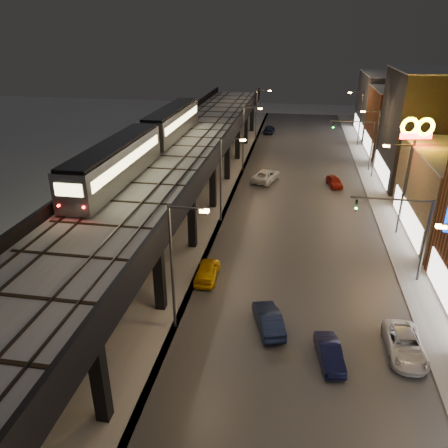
{
  "coord_description": "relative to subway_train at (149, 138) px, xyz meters",
  "views": [
    {
      "loc": [
        6.66,
        -10.44,
        18.79
      ],
      "look_at": [
        1.58,
        19.56,
        5.0
      ],
      "focal_mm": 35.0,
      "sensor_mm": 36.0,
      "label": 1
    }
  ],
  "objects": [
    {
      "name": "car_onc_red",
      "position": [
        20.26,
        11.86,
        -7.61
      ],
      "size": [
        2.31,
        4.07,
        1.3
      ],
      "primitive_type": "imported",
      "rotation": [
        0.0,
        0.0,
        0.21
      ],
      "color": "maroon",
      "rests_on": "ground"
    },
    {
      "name": "sidewalk_right",
      "position": [
        26.0,
        2.59,
        -8.19
      ],
      "size": [
        4.0,
        120.0,
        0.14
      ],
      "primitive_type": "cube",
      "color": "#9FA1A8",
      "rests_on": "ground"
    },
    {
      "name": "car_onc_silver",
      "position": [
        18.0,
        -21.16,
        -7.65
      ],
      "size": [
        1.9,
        3.87,
        1.22
      ],
      "primitive_type": "imported",
      "rotation": [
        0.0,
        0.0,
        0.17
      ],
      "color": "#101239",
      "rests_on": "ground"
    },
    {
      "name": "viaduct_parapet_streetside",
      "position": [
        6.85,
        -0.41,
        -1.41
      ],
      "size": [
        0.3,
        100.0,
        1.1
      ],
      "primitive_type": "cube",
      "color": "black",
      "rests_on": "elevated_viaduct"
    },
    {
      "name": "viaduct_trackbed",
      "position": [
        2.49,
        -0.44,
        -1.88
      ],
      "size": [
        8.4,
        100.0,
        0.32
      ],
      "color": "#B2B7C1",
      "rests_on": "elevated_viaduct"
    },
    {
      "name": "under_viaduct_pavement",
      "position": [
        2.5,
        2.59,
        -8.23
      ],
      "size": [
        11.0,
        120.0,
        0.06
      ],
      "primitive_type": "cube",
      "color": "#9FA1A8",
      "rests_on": "ground"
    },
    {
      "name": "viaduct_parapet_far",
      "position": [
        -1.85,
        -0.41,
        -1.41
      ],
      "size": [
        0.3,
        100.0,
        1.1
      ],
      "primitive_type": "cube",
      "color": "black",
      "rests_on": "elevated_viaduct"
    },
    {
      "name": "car_near_white",
      "position": [
        14.08,
        -18.51,
        -7.55
      ],
      "size": [
        2.68,
        4.55,
        1.42
      ],
      "primitive_type": "imported",
      "rotation": [
        0.0,
        0.0,
        3.44
      ],
      "color": "#131D40",
      "rests_on": "ground"
    },
    {
      "name": "streetlight_left_3",
      "position": [
        8.07,
        16.59,
        -3.03
      ],
      "size": [
        2.57,
        0.28,
        9.0
      ],
      "color": "#38383A",
      "rests_on": "ground"
    },
    {
      "name": "streetlight_left_4",
      "position": [
        8.07,
        34.59,
        -3.03
      ],
      "size": [
        2.57,
        0.28,
        9.0
      ],
      "color": "#38383A",
      "rests_on": "ground"
    },
    {
      "name": "road_surface",
      "position": [
        16.0,
        2.59,
        -8.23
      ],
      "size": [
        17.0,
        120.0,
        0.06
      ],
      "primitive_type": "cube",
      "color": "#46474D",
      "rests_on": "ground"
    },
    {
      "name": "building_f",
      "position": [
        32.49,
        43.59,
        -2.69
      ],
      "size": [
        12.2,
        16.2,
        11.16
      ],
      "color": "#403F46",
      "rests_on": "ground"
    },
    {
      "name": "elevated_viaduct",
      "position": [
        2.5,
        -0.57,
        -2.65
      ],
      "size": [
        9.0,
        100.0,
        6.3
      ],
      "color": "black",
      "rests_on": "ground"
    },
    {
      "name": "building_e",
      "position": [
        32.49,
        29.59,
        -3.19
      ],
      "size": [
        12.2,
        12.2,
        10.16
      ],
      "color": "brown",
      "rests_on": "ground"
    },
    {
      "name": "traffic_light_rig_a",
      "position": [
        24.34,
        -10.42,
        -3.76
      ],
      "size": [
        6.1,
        0.34,
        7.0
      ],
      "color": "#38383A",
      "rests_on": "ground"
    },
    {
      "name": "streetlight_right_4",
      "position": [
        25.23,
        34.59,
        -3.03
      ],
      "size": [
        2.56,
        0.28,
        9.0
      ],
      "color": "#38383A",
      "rests_on": "ground"
    },
    {
      "name": "building_d",
      "position": [
        32.49,
        15.59,
        -1.19
      ],
      "size": [
        12.2,
        13.2,
        14.16
      ],
      "color": "#232329",
      "rests_on": "ground"
    },
    {
      "name": "subway_train",
      "position": [
        0.0,
        0.0,
        0.0
      ],
      "size": [
        2.77,
        34.07,
        3.31
      ],
      "color": "gray",
      "rests_on": "viaduct_trackbed"
    },
    {
      "name": "streetlight_left_1",
      "position": [
        8.07,
        -19.41,
        -3.03
      ],
      "size": [
        2.57,
        0.28,
        9.0
      ],
      "color": "#38383A",
      "rests_on": "ground"
    },
    {
      "name": "car_onc_dark",
      "position": [
        22.66,
        -19.67,
        -7.6
      ],
      "size": [
        2.2,
        4.75,
        1.32
      ],
      "primitive_type": "imported",
      "rotation": [
        0.0,
        0.0,
        -0.0
      ],
      "color": "silver",
      "rests_on": "ground"
    },
    {
      "name": "car_mid_silver",
      "position": [
        11.4,
        12.48,
        -7.49
      ],
      "size": [
        3.96,
        6.02,
        1.54
      ],
      "primitive_type": "imported",
      "rotation": [
        0.0,
        0.0,
        2.87
      ],
      "color": "silver",
      "rests_on": "ground"
    },
    {
      "name": "traffic_light_rig_b",
      "position": [
        24.34,
        19.58,
        -3.76
      ],
      "size": [
        6.1,
        0.34,
        7.0
      ],
      "color": "#38383A",
      "rests_on": "ground"
    },
    {
      "name": "streetlight_right_3",
      "position": [
        25.23,
        16.59,
        -3.03
      ],
      "size": [
        2.56,
        0.28,
        9.0
      ],
      "color": "#38383A",
      "rests_on": "ground"
    },
    {
      "name": "streetlight_right_2",
      "position": [
        25.23,
        -1.41,
        -3.03
      ],
      "size": [
        2.56,
        0.28,
        9.0
      ],
      "color": "#38383A",
      "rests_on": "ground"
    },
    {
      "name": "streetlight_left_2",
      "position": [
        8.07,
        -1.41,
        -3.03
      ],
      "size": [
        2.57,
        0.28,
        9.0
      ],
      "color": "#38383A",
      "rests_on": "ground"
    },
    {
      "name": "sign_mcdonalds",
      "position": [
        26.5,
        1.66,
        0.73
      ],
      "size": [
        3.25,
        0.72,
        10.9
      ],
      "color": "#38383A",
      "rests_on": "ground"
    },
    {
      "name": "car_far_white",
      "position": [
        9.71,
        41.37,
        -7.51
      ],
      "size": [
        2.13,
        4.55,
        1.51
      ],
      "primitive_type": "imported",
      "rotation": [
        0.0,
        0.0,
        3.06
      ],
      "color": "#0E1534",
      "rests_on": "ground"
    },
    {
      "name": "car_taxi",
      "position": [
        8.72,
        -12.94,
        -7.54
      ],
      "size": [
        1.82,
        4.31,
        1.45
      ],
      "primitive_type": "imported",
      "rotation": [
        0.0,
        0.0,
        3.16
      ],
      "color": "#DEA404",
      "rests_on": "ground"
    }
  ]
}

